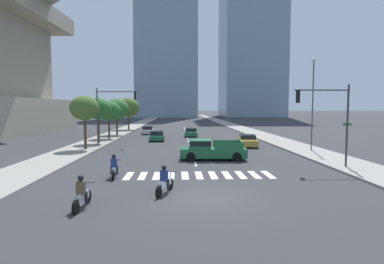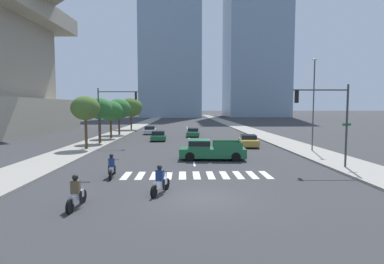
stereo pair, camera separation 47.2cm
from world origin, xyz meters
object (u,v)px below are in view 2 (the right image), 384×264
object	(u,v)px
motorcycle_lead	(112,168)
motorcycle_trailing	(76,195)
motorcycle_third	(160,182)
street_lamp_east	(314,98)
street_tree_second	(99,109)
street_tree_nearest	(85,108)
traffic_signal_near	(327,111)
sedan_green_2	(193,133)
sedan_green_3	(158,136)
street_tree_fourth	(119,109)
street_tree_fifth	(131,107)
sedan_gold_1	(248,141)
pickup_truck	(209,150)
traffic_signal_far	(113,106)
street_tree_third	(111,111)
sedan_silver_0	(150,130)

from	to	relation	value
motorcycle_lead	motorcycle_trailing	xyz separation A→B (m)	(-0.17, -5.96, 0.00)
motorcycle_lead	motorcycle_third	distance (m)	5.02
street_lamp_east	street_tree_second	distance (m)	23.65
street_tree_nearest	traffic_signal_near	bearing A→B (deg)	-27.42
sedan_green_2	traffic_signal_near	bearing A→B (deg)	22.54
sedan_green_3	street_tree_fourth	xyz separation A→B (m)	(-6.60, 7.13, 3.54)
motorcycle_lead	street_tree_fifth	size ratio (longest dim) A/B	0.36
street_tree_fifth	traffic_signal_near	bearing A→B (deg)	-62.28
motorcycle_lead	sedan_gold_1	size ratio (longest dim) A/B	0.48
motorcycle_lead	street_tree_fifth	distance (m)	40.60
motorcycle_third	pickup_truck	bearing A→B (deg)	0.91
traffic_signal_far	street_tree_fourth	distance (m)	13.18
pickup_truck	traffic_signal_far	distance (m)	14.27
motorcycle_third	street_tree_third	bearing A→B (deg)	36.79
sedan_gold_1	street_tree_fifth	world-z (taller)	street_tree_fifth
sedan_silver_0	street_tree_fifth	size ratio (longest dim) A/B	0.81
motorcycle_trailing	street_lamp_east	distance (m)	24.43
street_lamp_east	street_tree_fifth	bearing A→B (deg)	127.46
sedan_green_3	street_tree_fifth	world-z (taller)	street_tree_fifth
motorcycle_trailing	street_tree_third	world-z (taller)	street_tree_third
motorcycle_lead	motorcycle_trailing	bearing A→B (deg)	171.80
street_tree_fourth	street_tree_fifth	size ratio (longest dim) A/B	0.92
sedan_green_3	traffic_signal_far	world-z (taller)	traffic_signal_far
street_tree_fourth	street_tree_fifth	bearing A→B (deg)	90.00
sedan_green_3	traffic_signal_near	xyz separation A→B (m)	(13.32, -19.59, 3.53)
motorcycle_lead	traffic_signal_near	xyz separation A→B (m)	(14.51, 2.15, 3.52)
street_tree_nearest	street_tree_third	distance (m)	10.90
sedan_green_3	traffic_signal_far	distance (m)	8.44
sedan_green_3	street_tree_fourth	bearing A→B (deg)	40.71
street_tree_third	street_tree_fifth	xyz separation A→B (m)	(0.00, 16.69, 0.46)
street_tree_nearest	street_tree_fourth	distance (m)	16.39
pickup_truck	street_tree_fifth	world-z (taller)	street_tree_fifth
motorcycle_trailing	traffic_signal_near	world-z (taller)	traffic_signal_near
street_tree_second	sedan_silver_0	bearing A→B (deg)	72.86
street_lamp_east	street_tree_second	bearing A→B (deg)	162.56
motorcycle_third	traffic_signal_near	world-z (taller)	traffic_signal_near
sedan_green_3	street_tree_fifth	xyz separation A→B (m)	(-6.60, 18.32, 3.77)
motorcycle_third	pickup_truck	distance (m)	10.73
sedan_silver_0	traffic_signal_far	distance (m)	16.77
sedan_silver_0	traffic_signal_near	xyz separation A→B (m)	(15.53, -29.83, 3.52)
sedan_silver_0	traffic_signal_near	world-z (taller)	traffic_signal_near
motorcycle_lead	street_tree_nearest	xyz separation A→B (m)	(-5.41, 12.48, 3.68)
sedan_green_2	traffic_signal_near	size ratio (longest dim) A/B	0.76
pickup_truck	sedan_green_3	distance (m)	16.26
street_tree_nearest	street_tree_third	xyz separation A→B (m)	(0.00, 10.90, -0.37)
street_lamp_east	street_tree_third	xyz separation A→B (m)	(-22.54, 12.72, -1.34)
street_tree_third	street_tree_fourth	size ratio (longest dim) A/B	0.93
pickup_truck	sedan_green_2	world-z (taller)	pickup_truck
traffic_signal_near	street_tree_third	distance (m)	29.11
pickup_truck	street_tree_second	world-z (taller)	street_tree_second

